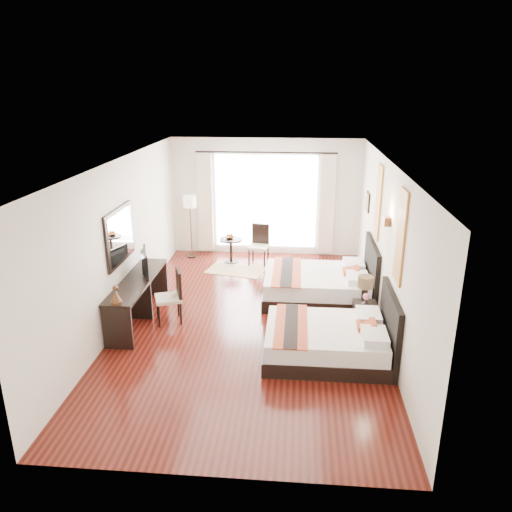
# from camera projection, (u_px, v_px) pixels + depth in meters

# --- Properties ---
(floor) EXTENTS (4.50, 7.50, 0.01)m
(floor) POSITION_uv_depth(u_px,v_px,m) (251.00, 321.00, 8.87)
(floor) COLOR black
(floor) RESTS_ON ground
(ceiling) EXTENTS (4.50, 7.50, 0.02)m
(ceiling) POSITION_uv_depth(u_px,v_px,m) (250.00, 163.00, 7.95)
(ceiling) COLOR white
(ceiling) RESTS_ON wall_headboard
(wall_headboard) EXTENTS (0.01, 7.50, 2.80)m
(wall_headboard) POSITION_uv_depth(u_px,v_px,m) (386.00, 249.00, 8.23)
(wall_headboard) COLOR silver
(wall_headboard) RESTS_ON floor
(wall_desk) EXTENTS (0.01, 7.50, 2.80)m
(wall_desk) POSITION_uv_depth(u_px,v_px,m) (121.00, 242.00, 8.59)
(wall_desk) COLOR silver
(wall_desk) RESTS_ON floor
(wall_window) EXTENTS (4.50, 0.01, 2.80)m
(wall_window) POSITION_uv_depth(u_px,v_px,m) (266.00, 198.00, 11.93)
(wall_window) COLOR silver
(wall_window) RESTS_ON floor
(wall_entry) EXTENTS (4.50, 0.01, 2.80)m
(wall_entry) POSITION_uv_depth(u_px,v_px,m) (214.00, 363.00, 4.89)
(wall_entry) COLOR silver
(wall_entry) RESTS_ON floor
(window_glass) EXTENTS (2.40, 0.02, 2.20)m
(window_glass) POSITION_uv_depth(u_px,v_px,m) (266.00, 202.00, 11.95)
(window_glass) COLOR white
(window_glass) RESTS_ON wall_window
(sheer_curtain) EXTENTS (2.30, 0.02, 2.10)m
(sheer_curtain) POSITION_uv_depth(u_px,v_px,m) (266.00, 202.00, 11.90)
(sheer_curtain) COLOR white
(sheer_curtain) RESTS_ON wall_window
(drape_left) EXTENTS (0.35, 0.14, 2.35)m
(drape_left) POSITION_uv_depth(u_px,v_px,m) (205.00, 202.00, 11.98)
(drape_left) COLOR beige
(drape_left) RESTS_ON floor
(drape_right) EXTENTS (0.35, 0.14, 2.35)m
(drape_right) POSITION_uv_depth(u_px,v_px,m) (327.00, 205.00, 11.75)
(drape_right) COLOR beige
(drape_right) RESTS_ON floor
(art_panel_near) EXTENTS (0.03, 0.50, 1.35)m
(art_panel_near) POSITION_uv_depth(u_px,v_px,m) (401.00, 237.00, 7.00)
(art_panel_near) COLOR #9B3816
(art_panel_near) RESTS_ON wall_headboard
(art_panel_far) EXTENTS (0.03, 0.50, 1.35)m
(art_panel_far) POSITION_uv_depth(u_px,v_px,m) (378.00, 202.00, 9.04)
(art_panel_far) COLOR #9B3816
(art_panel_far) RESTS_ON wall_headboard
(wall_sconce) EXTENTS (0.10, 0.14, 0.14)m
(wall_sconce) POSITION_uv_depth(u_px,v_px,m) (387.00, 221.00, 7.89)
(wall_sconce) COLOR #4F321C
(wall_sconce) RESTS_ON wall_headboard
(mirror_frame) EXTENTS (0.04, 1.25, 0.95)m
(mirror_frame) POSITION_uv_depth(u_px,v_px,m) (120.00, 235.00, 8.45)
(mirror_frame) COLOR black
(mirror_frame) RESTS_ON wall_desk
(mirror_glass) EXTENTS (0.01, 1.12, 0.82)m
(mirror_glass) POSITION_uv_depth(u_px,v_px,m) (121.00, 235.00, 8.45)
(mirror_glass) COLOR white
(mirror_glass) RESTS_ON mirror_frame
(bed_near) EXTENTS (1.92, 1.49, 1.07)m
(bed_near) POSITION_uv_depth(u_px,v_px,m) (331.00, 340.00, 7.62)
(bed_near) COLOR black
(bed_near) RESTS_ON floor
(bed_far) EXTENTS (2.08, 1.62, 1.17)m
(bed_far) POSITION_uv_depth(u_px,v_px,m) (321.00, 284.00, 9.66)
(bed_far) COLOR black
(bed_far) RESTS_ON floor
(nightstand) EXTENTS (0.40, 0.49, 0.47)m
(nightstand) POSITION_uv_depth(u_px,v_px,m) (365.00, 317.00, 8.46)
(nightstand) COLOR black
(nightstand) RESTS_ON floor
(table_lamp) EXTENTS (0.26, 0.26, 0.42)m
(table_lamp) POSITION_uv_depth(u_px,v_px,m) (365.00, 284.00, 8.43)
(table_lamp) COLOR black
(table_lamp) RESTS_ON nightstand
(vase) EXTENTS (0.16, 0.16, 0.14)m
(vase) POSITION_uv_depth(u_px,v_px,m) (366.00, 302.00, 8.23)
(vase) COLOR black
(vase) RESTS_ON nightstand
(console_desk) EXTENTS (0.50, 2.20, 0.76)m
(console_desk) POSITION_uv_depth(u_px,v_px,m) (138.00, 299.00, 8.81)
(console_desk) COLOR black
(console_desk) RESTS_ON floor
(television) EXTENTS (0.36, 0.76, 0.44)m
(television) POSITION_uv_depth(u_px,v_px,m) (141.00, 263.00, 8.85)
(television) COLOR black
(television) RESTS_ON console_desk
(bronze_figurine) EXTENTS (0.18, 0.18, 0.26)m
(bronze_figurine) POSITION_uv_depth(u_px,v_px,m) (116.00, 296.00, 7.71)
(bronze_figurine) COLOR #4F321C
(bronze_figurine) RESTS_ON console_desk
(desk_chair) EXTENTS (0.57, 0.57, 0.95)m
(desk_chair) POSITION_uv_depth(u_px,v_px,m) (170.00, 306.00, 8.75)
(desk_chair) COLOR beige
(desk_chair) RESTS_ON floor
(floor_lamp) EXTENTS (0.30, 0.30, 1.50)m
(floor_lamp) POSITION_uv_depth(u_px,v_px,m) (190.00, 206.00, 11.69)
(floor_lamp) COLOR black
(floor_lamp) RESTS_ON floor
(side_table) EXTENTS (0.50, 0.50, 0.58)m
(side_table) POSITION_uv_depth(u_px,v_px,m) (231.00, 251.00, 11.63)
(side_table) COLOR black
(side_table) RESTS_ON floor
(fruit_bowl) EXTENTS (0.27, 0.27, 0.05)m
(fruit_bowl) POSITION_uv_depth(u_px,v_px,m) (230.00, 238.00, 11.56)
(fruit_bowl) COLOR #492F1A
(fruit_bowl) RESTS_ON side_table
(window_chair) EXTENTS (0.50, 0.50, 0.93)m
(window_chair) POSITION_uv_depth(u_px,v_px,m) (259.00, 252.00, 11.54)
(window_chair) COLOR beige
(window_chair) RESTS_ON floor
(jute_rug) EXTENTS (1.40, 1.11, 0.01)m
(jute_rug) POSITION_uv_depth(u_px,v_px,m) (236.00, 269.00, 11.27)
(jute_rug) COLOR tan
(jute_rug) RESTS_ON floor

